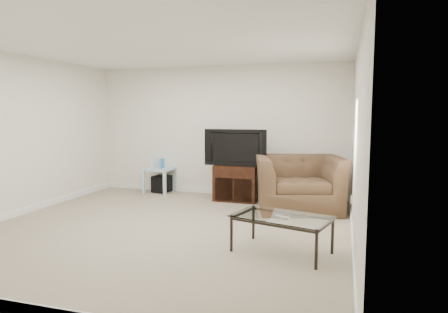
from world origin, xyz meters
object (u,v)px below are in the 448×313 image
(tv_stand, at_px, (237,182))
(television, at_px, (237,147))
(side_table, at_px, (160,180))
(recliner, at_px, (299,174))
(subwoofer, at_px, (162,184))
(coffee_table, at_px, (281,234))

(tv_stand, relative_size, television, 0.74)
(side_table, distance_m, recliner, 2.93)
(tv_stand, relative_size, side_table, 1.52)
(television, height_order, side_table, television)
(side_table, height_order, subwoofer, side_table)
(tv_stand, xyz_separation_m, coffee_table, (1.20, -2.53, -0.11))
(side_table, relative_size, coffee_table, 0.47)
(tv_stand, bearing_deg, subwoofer, 171.91)
(tv_stand, distance_m, television, 0.66)
(television, height_order, recliner, television)
(tv_stand, height_order, side_table, tv_stand)
(tv_stand, height_order, television, television)
(coffee_table, bearing_deg, side_table, 136.20)
(television, bearing_deg, tv_stand, 89.88)
(subwoofer, xyz_separation_m, coffee_table, (2.85, -2.78, 0.04))
(coffee_table, bearing_deg, television, 115.69)
(television, bearing_deg, coffee_table, -63.91)
(tv_stand, bearing_deg, coffee_table, -64.09)
(subwoofer, bearing_deg, coffee_table, -44.32)
(television, xyz_separation_m, subwoofer, (-1.64, 0.28, -0.81))
(subwoofer, bearing_deg, side_table, -149.45)
(tv_stand, xyz_separation_m, recliner, (1.16, -0.41, 0.27))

